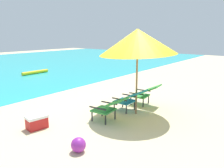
{
  "coord_description": "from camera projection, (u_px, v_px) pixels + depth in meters",
  "views": [
    {
      "loc": [
        -4.99,
        -3.53,
        2.18
      ],
      "look_at": [
        0.0,
        0.37,
        0.75
      ],
      "focal_mm": 35.21,
      "sensor_mm": 36.0,
      "label": 1
    }
  ],
  "objects": [
    {
      "name": "ground_plane",
      "position": [
        41.0,
        90.0,
        8.84
      ],
      "size": [
        40.0,
        40.0,
        0.0
      ],
      "primitive_type": "plane",
      "color": "beige"
    },
    {
      "name": "swim_buoy",
      "position": [
        35.0,
        72.0,
        12.42
      ],
      "size": [
        1.6,
        0.18,
        0.18
      ],
      "primitive_type": "cylinder",
      "rotation": [
        0.0,
        1.57,
        0.0
      ],
      "color": "yellow",
      "rests_on": "ocean_band"
    },
    {
      "name": "lounge_chair_left",
      "position": [
        109.0,
        107.0,
        5.54
      ],
      "size": [
        0.61,
        0.92,
        0.68
      ],
      "color": "#338E3D",
      "rests_on": "ground_plane"
    },
    {
      "name": "lounge_chair_center",
      "position": [
        130.0,
        98.0,
        6.28
      ],
      "size": [
        0.56,
        0.88,
        0.68
      ],
      "color": "teal",
      "rests_on": "ground_plane"
    },
    {
      "name": "lounge_chair_right",
      "position": [
        145.0,
        93.0,
        6.87
      ],
      "size": [
        0.64,
        0.93,
        0.68
      ],
      "color": "#338E3D",
      "rests_on": "ground_plane"
    },
    {
      "name": "beach_umbrella_center",
      "position": [
        138.0,
        42.0,
        5.74
      ],
      "size": [
        2.87,
        2.86,
        2.38
      ],
      "color": "olive",
      "rests_on": "ground_plane"
    },
    {
      "name": "beach_ball",
      "position": [
        78.0,
        145.0,
        4.15
      ],
      "size": [
        0.29,
        0.29,
        0.29
      ],
      "primitive_type": "sphere",
      "color": "purple",
      "rests_on": "ground_plane"
    },
    {
      "name": "cooler_box",
      "position": [
        37.0,
        122.0,
        5.19
      ],
      "size": [
        0.52,
        0.39,
        0.32
      ],
      "color": "red",
      "rests_on": "ground_plane"
    }
  ]
}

